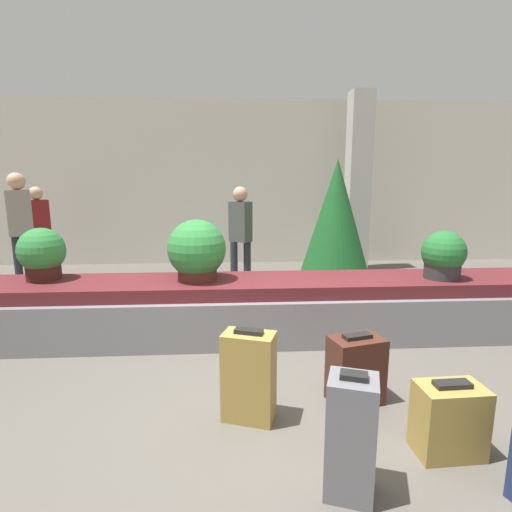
{
  "coord_description": "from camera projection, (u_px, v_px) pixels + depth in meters",
  "views": [
    {
      "loc": [
        -0.26,
        -2.75,
        1.64
      ],
      "look_at": [
        0.0,
        1.35,
        0.87
      ],
      "focal_mm": 28.0,
      "sensor_mm": 36.0,
      "label": 1
    }
  ],
  "objects": [
    {
      "name": "traveler_1",
      "position": [
        20.0,
        221.0,
        5.84
      ],
      "size": [
        0.37,
        0.31,
        1.76
      ],
      "rotation": [
        0.0,
        0.0,
        -2.67
      ],
      "color": "#282833",
      "rests_on": "ground_plane"
    },
    {
      "name": "back_wall",
      "position": [
        244.0,
        183.0,
        7.91
      ],
      "size": [
        18.0,
        0.06,
        3.2
      ],
      "color": "beige",
      "rests_on": "ground_plane"
    },
    {
      "name": "potted_plant_1",
      "position": [
        42.0,
        254.0,
        4.16
      ],
      "size": [
        0.47,
        0.47,
        0.55
      ],
      "color": "#381914",
      "rests_on": "carousel"
    },
    {
      "name": "pillar",
      "position": [
        358.0,
        183.0,
        7.26
      ],
      "size": [
        0.39,
        0.39,
        3.2
      ],
      "color": "beige",
      "rests_on": "ground_plane"
    },
    {
      "name": "decorated_tree",
      "position": [
        336.0,
        220.0,
        5.9
      ],
      "size": [
        1.08,
        1.08,
        1.96
      ],
      "color": "#4C331E",
      "rests_on": "ground_plane"
    },
    {
      "name": "suitcase_1",
      "position": [
        449.0,
        420.0,
        2.41
      ],
      "size": [
        0.4,
        0.26,
        0.47
      ],
      "rotation": [
        0.0,
        0.0,
        0.04
      ],
      "color": "#A3843D",
      "rests_on": "ground_plane"
    },
    {
      "name": "carousel",
      "position": [
        256.0,
        308.0,
        4.29
      ],
      "size": [
        8.79,
        0.94,
        0.62
      ],
      "color": "gray",
      "rests_on": "ground_plane"
    },
    {
      "name": "ground_plane",
      "position": [
        267.0,
        401.0,
        3.02
      ],
      "size": [
        18.0,
        18.0,
        0.0
      ],
      "primitive_type": "plane",
      "color": "#59544C"
    },
    {
      "name": "potted_plant_0",
      "position": [
        197.0,
        251.0,
        4.15
      ],
      "size": [
        0.61,
        0.61,
        0.64
      ],
      "color": "#4C2319",
      "rests_on": "carousel"
    },
    {
      "name": "suitcase_2",
      "position": [
        356.0,
        370.0,
        2.98
      ],
      "size": [
        0.44,
        0.34,
        0.54
      ],
      "rotation": [
        0.0,
        0.0,
        0.25
      ],
      "color": "#472319",
      "rests_on": "ground_plane"
    },
    {
      "name": "traveler_2",
      "position": [
        39.0,
        225.0,
        6.66
      ],
      "size": [
        0.35,
        0.35,
        1.55
      ],
      "rotation": [
        0.0,
        0.0,
        -2.35
      ],
      "color": "#282833",
      "rests_on": "ground_plane"
    },
    {
      "name": "suitcase_3",
      "position": [
        351.0,
        436.0,
        2.08
      ],
      "size": [
        0.31,
        0.3,
        0.69
      ],
      "rotation": [
        0.0,
        0.0,
        -0.34
      ],
      "color": "slate",
      "rests_on": "ground_plane"
    },
    {
      "name": "potted_plant_2",
      "position": [
        443.0,
        256.0,
        4.22
      ],
      "size": [
        0.45,
        0.45,
        0.51
      ],
      "color": "#2D2D2D",
      "rests_on": "carousel"
    },
    {
      "name": "traveler_0",
      "position": [
        240.0,
        230.0,
        5.95
      ],
      "size": [
        0.36,
        0.35,
        1.56
      ],
      "rotation": [
        0.0,
        0.0,
        2.39
      ],
      "color": "#282833",
      "rests_on": "ground_plane"
    },
    {
      "name": "suitcase_4",
      "position": [
        249.0,
        376.0,
        2.75
      ],
      "size": [
        0.4,
        0.31,
        0.66
      ],
      "rotation": [
        0.0,
        0.0,
        -0.32
      ],
      "color": "#A3843D",
      "rests_on": "ground_plane"
    }
  ]
}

